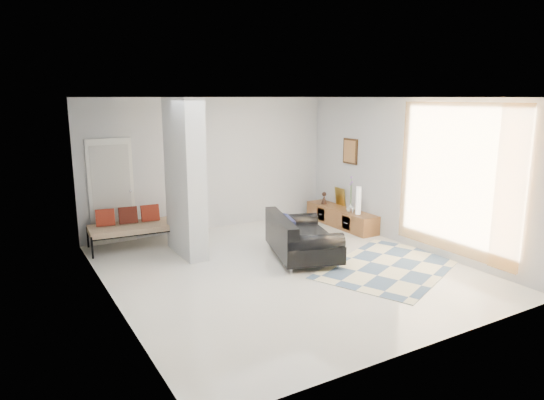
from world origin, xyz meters
TOP-DOWN VIEW (x-y plane):
  - floor at (0.00, 0.00)m, footprint 6.00×6.00m
  - ceiling at (0.00, 0.00)m, footprint 6.00×6.00m
  - wall_back at (0.00, 3.00)m, footprint 6.00×0.00m
  - wall_front at (0.00, -3.00)m, footprint 6.00×0.00m
  - wall_left at (-2.75, 0.00)m, footprint 0.00×6.00m
  - wall_right at (2.75, 0.00)m, footprint 0.00×6.00m
  - partition_column at (-1.10, 1.60)m, footprint 0.35×1.20m
  - hallway_door at (-2.10, 2.96)m, footprint 0.85×0.06m
  - curtain at (2.67, -1.15)m, footprint 0.00×2.55m
  - wall_art at (2.72, 1.70)m, footprint 0.04×0.45m
  - media_console at (2.52, 1.70)m, footprint 0.45×2.03m
  - loveseat at (0.54, 0.37)m, footprint 1.45×1.92m
  - daybed at (-1.77, 2.48)m, footprint 1.86×0.89m
  - area_rug at (1.60, -0.81)m, footprint 3.09×2.65m
  - cylinder_lamp at (2.50, 1.12)m, footprint 0.11×0.11m
  - bronze_figurine at (2.47, 2.28)m, footprint 0.14×0.14m
  - vase at (2.47, 1.33)m, footprint 0.18×0.18m

SIDE VIEW (x-z plane):
  - floor at x=0.00m, z-range 0.00..0.00m
  - area_rug at x=1.60m, z-range 0.00..0.01m
  - media_console at x=2.52m, z-range -0.20..0.60m
  - loveseat at x=0.54m, z-range -0.03..0.73m
  - daybed at x=-1.77m, z-range 0.03..0.80m
  - vase at x=2.47m, z-range 0.40..0.58m
  - bronze_figurine at x=2.47m, z-range 0.40..0.67m
  - cylinder_lamp at x=2.50m, z-range 0.40..0.98m
  - hallway_door at x=-2.10m, z-range 0.00..2.04m
  - partition_column at x=-1.10m, z-range 0.00..2.80m
  - wall_back at x=0.00m, z-range -1.60..4.40m
  - wall_front at x=0.00m, z-range -1.60..4.40m
  - wall_left at x=-2.75m, z-range -1.60..4.40m
  - wall_right at x=2.75m, z-range -1.60..4.40m
  - curtain at x=2.67m, z-range 0.17..2.72m
  - wall_art at x=2.72m, z-range 1.38..1.92m
  - ceiling at x=0.00m, z-range 2.80..2.80m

